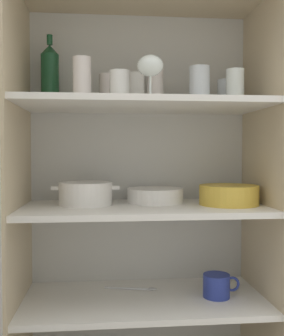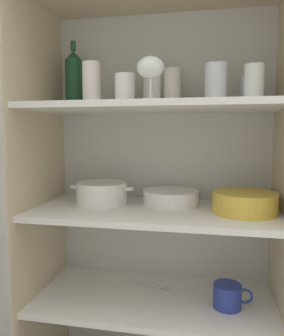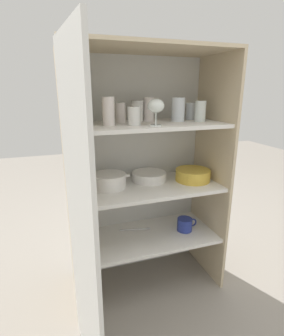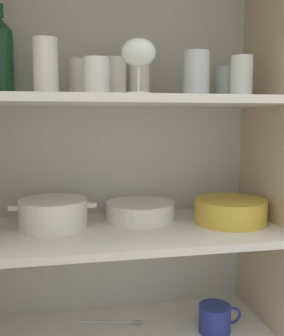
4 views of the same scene
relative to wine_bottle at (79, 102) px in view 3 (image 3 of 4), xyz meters
name	(u,v)px [view 3 (image 3 of 4)]	position (x,y,z in m)	size (l,w,h in m)	color
ground_plane	(157,303)	(0.34, -0.31, -1.13)	(8.00, 8.00, 0.00)	gray
cupboard_back_panel	(135,170)	(0.34, 0.09, -0.44)	(0.88, 0.02, 1.38)	silver
cupboard_side_left	(69,189)	(-0.10, -0.11, -0.44)	(0.02, 0.43, 1.38)	#CCB793
cupboard_side_right	(211,173)	(0.77, -0.11, -0.44)	(0.02, 0.43, 1.38)	#CCB793
cupboard_top_panel	(146,48)	(0.34, -0.11, 0.26)	(0.88, 0.43, 0.02)	#CCB793
shelf_board_lower	(146,237)	(0.34, -0.11, -0.81)	(0.84, 0.39, 0.02)	white
shelf_board_middle	(146,187)	(0.34, -0.11, -0.48)	(0.84, 0.39, 0.02)	white
shelf_board_upper	(146,125)	(0.34, -0.11, -0.12)	(0.84, 0.39, 0.02)	white
cupboard_door	(81,228)	(-0.08, -0.54, -0.44)	(0.07, 0.44, 1.38)	silver
tumbler_glass_0	(178,110)	(0.54, -0.09, -0.05)	(0.07, 0.07, 0.13)	white
tumbler_glass_1	(149,109)	(0.38, -0.02, -0.04)	(0.06, 0.06, 0.13)	silver
tumbler_glass_2	(137,111)	(0.31, -0.03, -0.05)	(0.07, 0.07, 0.12)	white
tumbler_glass_3	(200,111)	(0.65, -0.13, -0.05)	(0.06, 0.06, 0.12)	white
tumbler_glass_4	(191,111)	(0.65, -0.03, -0.06)	(0.06, 0.06, 0.10)	white
tumbler_glass_5	(120,113)	(0.21, -0.04, -0.06)	(0.06, 0.06, 0.11)	silver
tumbler_glass_6	(108,111)	(0.12, -0.14, -0.04)	(0.06, 0.06, 0.14)	silver
tumbler_glass_7	(134,116)	(0.25, -0.18, -0.06)	(0.07, 0.07, 0.09)	white
wine_glass_0	(156,107)	(0.34, -0.23, -0.02)	(0.08, 0.08, 0.13)	white
wine_bottle	(79,102)	(0.00, 0.00, 0.00)	(0.07, 0.07, 0.25)	#194728
plate_stack_white	(149,176)	(0.39, -0.03, -0.44)	(0.21, 0.21, 0.05)	white
mixing_bowl_large	(193,174)	(0.64, -0.11, -0.43)	(0.21, 0.21, 0.07)	gold
casserole_dish	(109,181)	(0.13, -0.07, -0.43)	(0.24, 0.19, 0.08)	white
coffee_mug_primary	(185,224)	(0.59, -0.13, -0.76)	(0.13, 0.09, 0.08)	#283893
serving_spoon	(138,229)	(0.31, -0.03, -0.79)	(0.20, 0.06, 0.01)	silver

